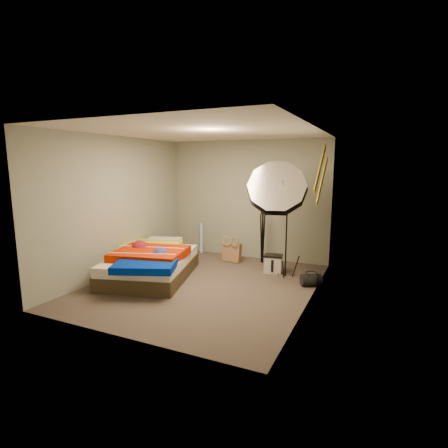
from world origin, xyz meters
The scene contains 15 objects.
floor centered at (0.00, 0.00, 0.00)m, with size 4.00×4.00×0.00m, color brown.
ceiling centered at (0.00, 0.00, 2.50)m, with size 4.00×4.00×0.00m, color silver.
wall_back centered at (0.00, 2.00, 1.25)m, with size 3.50×3.50×0.00m, color gray.
wall_front centered at (0.00, -2.00, 1.25)m, with size 3.50×3.50×0.00m, color gray.
wall_left centered at (-1.75, 0.00, 1.25)m, with size 4.00×4.00×0.00m, color gray.
wall_right centered at (1.75, 0.00, 1.25)m, with size 4.00×4.00×0.00m, color gray.
tote_bag centered at (-0.14, 1.51, 0.20)m, with size 0.39×0.12×0.39m, color #9C7451.
wrapping_roll centered at (-1.06, 1.90, 0.34)m, with size 0.08×0.08×0.68m, color #558AC9.
camera_case centered at (0.87, 1.14, 0.16)m, with size 0.31×0.22×0.31m, color beige.
duffel_bag centered at (1.65, 0.70, 0.10)m, with size 0.20×0.20×0.33m, color black.
wall_stripe_upper centered at (1.73, 0.60, 1.95)m, with size 0.02×1.10×0.10m, color gold.
wall_stripe_lower centered at (1.73, 0.85, 1.75)m, with size 0.02×1.10×0.10m, color gold.
bed centered at (-1.03, -0.05, 0.28)m, with size 1.82×2.21×0.55m.
photo_umbrella centered at (0.98, 0.86, 1.56)m, with size 1.20×0.91×2.18m.
camera_tripod centered at (0.46, 1.71, 0.64)m, with size 0.07×0.07×1.11m.
Camera 1 is at (2.65, -4.96, 2.00)m, focal length 28.00 mm.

